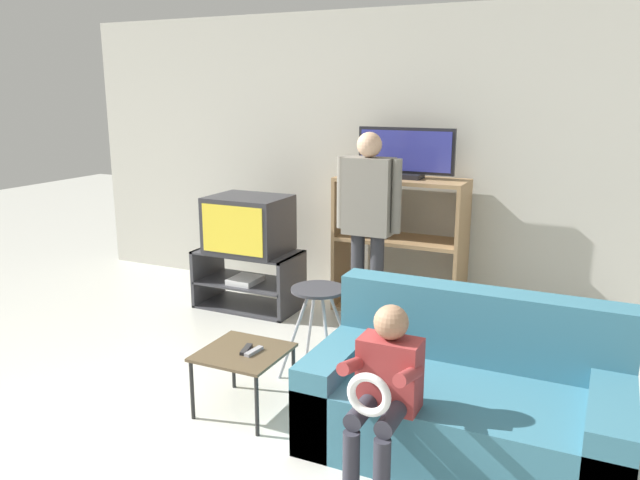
{
  "coord_description": "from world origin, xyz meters",
  "views": [
    {
      "loc": [
        1.88,
        -1.96,
        1.91
      ],
      "look_at": [
        0.09,
        1.83,
        0.9
      ],
      "focal_mm": 35.0,
      "sensor_mm": 36.0,
      "label": 1
    }
  ],
  "objects_px": {
    "television_flat": "(406,154)",
    "person_standing_adult": "(368,213)",
    "tv_stand": "(249,280)",
    "remote_control_black": "(246,349)",
    "folding_stool": "(318,302)",
    "couch": "(465,401)",
    "snack_table": "(243,357)",
    "remote_control_white": "(254,351)",
    "media_shelf": "(399,245)",
    "person_seated_child": "(384,385)",
    "television_main": "(249,224)"
  },
  "relations": [
    {
      "from": "folding_stool",
      "to": "person_standing_adult",
      "type": "relative_size",
      "value": 0.38
    },
    {
      "from": "tv_stand",
      "to": "person_standing_adult",
      "type": "distance_m",
      "value": 1.36
    },
    {
      "from": "tv_stand",
      "to": "media_shelf",
      "type": "bearing_deg",
      "value": 20.57
    },
    {
      "from": "remote_control_white",
      "to": "person_seated_child",
      "type": "distance_m",
      "value": 1.01
    },
    {
      "from": "couch",
      "to": "remote_control_white",
      "type": "bearing_deg",
      "value": -172.2
    },
    {
      "from": "television_flat",
      "to": "remote_control_white",
      "type": "xyz_separation_m",
      "value": [
        -0.24,
        -2.09,
        -0.99
      ]
    },
    {
      "from": "media_shelf",
      "to": "couch",
      "type": "xyz_separation_m",
      "value": [
        1.01,
        -1.91,
        -0.33
      ]
    },
    {
      "from": "tv_stand",
      "to": "remote_control_black",
      "type": "distance_m",
      "value": 1.88
    },
    {
      "from": "television_flat",
      "to": "person_standing_adult",
      "type": "relative_size",
      "value": 0.52
    },
    {
      "from": "snack_table",
      "to": "person_standing_adult",
      "type": "bearing_deg",
      "value": 82.81
    },
    {
      "from": "media_shelf",
      "to": "folding_stool",
      "type": "bearing_deg",
      "value": -94.47
    },
    {
      "from": "couch",
      "to": "person_standing_adult",
      "type": "height_order",
      "value": "person_standing_adult"
    },
    {
      "from": "remote_control_black",
      "to": "couch",
      "type": "height_order",
      "value": "couch"
    },
    {
      "from": "snack_table",
      "to": "remote_control_black",
      "type": "distance_m",
      "value": 0.05
    },
    {
      "from": "tv_stand",
      "to": "folding_stool",
      "type": "relative_size",
      "value": 1.49
    },
    {
      "from": "media_shelf",
      "to": "folding_stool",
      "type": "height_order",
      "value": "media_shelf"
    },
    {
      "from": "remote_control_black",
      "to": "remote_control_white",
      "type": "height_order",
      "value": "same"
    },
    {
      "from": "television_flat",
      "to": "person_seated_child",
      "type": "xyz_separation_m",
      "value": [
        0.7,
        -2.44,
        -0.85
      ]
    },
    {
      "from": "couch",
      "to": "person_standing_adult",
      "type": "bearing_deg",
      "value": 128.7
    },
    {
      "from": "snack_table",
      "to": "remote_control_white",
      "type": "distance_m",
      "value": 0.09
    },
    {
      "from": "remote_control_black",
      "to": "folding_stool",
      "type": "bearing_deg",
      "value": 62.46
    },
    {
      "from": "television_main",
      "to": "remote_control_white",
      "type": "relative_size",
      "value": 4.65
    },
    {
      "from": "tv_stand",
      "to": "television_flat",
      "type": "xyz_separation_m",
      "value": [
        1.27,
        0.48,
        1.13
      ]
    },
    {
      "from": "person_standing_adult",
      "to": "couch",
      "type": "bearing_deg",
      "value": -51.3
    },
    {
      "from": "person_standing_adult",
      "to": "person_seated_child",
      "type": "height_order",
      "value": "person_standing_adult"
    },
    {
      "from": "television_flat",
      "to": "snack_table",
      "type": "height_order",
      "value": "television_flat"
    },
    {
      "from": "media_shelf",
      "to": "person_seated_child",
      "type": "xyz_separation_m",
      "value": [
        0.72,
        -2.43,
        -0.07
      ]
    },
    {
      "from": "television_flat",
      "to": "remote_control_black",
      "type": "xyz_separation_m",
      "value": [
        -0.3,
        -2.09,
        -0.99
      ]
    },
    {
      "from": "tv_stand",
      "to": "person_seated_child",
      "type": "relative_size",
      "value": 1.0
    },
    {
      "from": "tv_stand",
      "to": "folding_stool",
      "type": "height_order",
      "value": "folding_stool"
    },
    {
      "from": "snack_table",
      "to": "person_seated_child",
      "type": "relative_size",
      "value": 0.54
    },
    {
      "from": "television_main",
      "to": "snack_table",
      "type": "xyz_separation_m",
      "value": [
        0.94,
        -1.61,
        -0.42
      ]
    },
    {
      "from": "folding_stool",
      "to": "person_standing_adult",
      "type": "distance_m",
      "value": 0.99
    },
    {
      "from": "media_shelf",
      "to": "television_flat",
      "type": "height_order",
      "value": "television_flat"
    },
    {
      "from": "folding_stool",
      "to": "person_standing_adult",
      "type": "height_order",
      "value": "person_standing_adult"
    },
    {
      "from": "tv_stand",
      "to": "snack_table",
      "type": "height_order",
      "value": "tv_stand"
    },
    {
      "from": "folding_stool",
      "to": "couch",
      "type": "distance_m",
      "value": 1.25
    },
    {
      "from": "media_shelf",
      "to": "remote_control_white",
      "type": "relative_size",
      "value": 8.23
    },
    {
      "from": "folding_stool",
      "to": "remote_control_black",
      "type": "relative_size",
      "value": 4.26
    },
    {
      "from": "television_main",
      "to": "remote_control_black",
      "type": "xyz_separation_m",
      "value": [
        0.96,
        -1.61,
        -0.37
      ]
    },
    {
      "from": "television_main",
      "to": "person_seated_child",
      "type": "relative_size",
      "value": 0.73
    },
    {
      "from": "television_main",
      "to": "person_seated_child",
      "type": "distance_m",
      "value": 2.78
    },
    {
      "from": "television_flat",
      "to": "couch",
      "type": "bearing_deg",
      "value": -62.84
    },
    {
      "from": "television_main",
      "to": "remote_control_white",
      "type": "bearing_deg",
      "value": -57.73
    },
    {
      "from": "television_flat",
      "to": "couch",
      "type": "height_order",
      "value": "television_flat"
    },
    {
      "from": "tv_stand",
      "to": "television_main",
      "type": "bearing_deg",
      "value": 10.57
    },
    {
      "from": "media_shelf",
      "to": "television_main",
      "type": "bearing_deg",
      "value": -159.31
    },
    {
      "from": "television_main",
      "to": "person_seated_child",
      "type": "height_order",
      "value": "television_main"
    },
    {
      "from": "television_flat",
      "to": "folding_stool",
      "type": "height_order",
      "value": "television_flat"
    },
    {
      "from": "folding_stool",
      "to": "remote_control_white",
      "type": "xyz_separation_m",
      "value": [
        -0.11,
        -0.67,
        -0.11
      ]
    }
  ]
}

